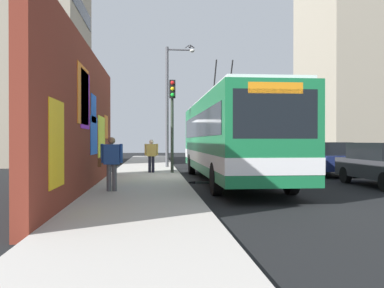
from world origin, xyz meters
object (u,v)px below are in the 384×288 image
Objects in this scene: pedestrian_midblock at (151,153)px; pedestrian_near_wall at (111,160)px; traffic_light at (172,110)px; parked_car_navy at (324,158)px; city_bus at (230,136)px; street_lamp at (170,98)px.

pedestrian_near_wall is at bearing 171.00° from pedestrian_midblock.
traffic_light is (-0.31, -0.98, 2.02)m from pedestrian_midblock.
parked_car_navy is 8.34m from pedestrian_midblock.
traffic_light is at bearing 34.58° from city_bus.
parked_car_navy is at bearing -121.62° from street_lamp.
pedestrian_near_wall reaches higher than parked_car_navy.
street_lamp is (4.43, -0.08, 1.01)m from traffic_light.
pedestrian_near_wall is 11.98m from street_lamp.
traffic_light is at bearing 179.01° from street_lamp.
pedestrian_near_wall is at bearing 163.01° from traffic_light.
street_lamp is at bearing 58.38° from parked_car_navy.
city_bus is 8.14m from street_lamp.
city_bus is 3.98m from traffic_light.
traffic_light is (3.12, 2.15, 1.22)m from city_bus.
street_lamp reaches higher than parked_car_navy.
parked_car_navy is at bearing -59.44° from city_bus.
pedestrian_near_wall is 0.23× the size of street_lamp.
city_bus is at bearing -48.07° from pedestrian_near_wall.
city_bus reaches higher than traffic_light.
pedestrian_midblock is at bearing 42.38° from city_bus.
traffic_light is at bearing -107.47° from pedestrian_midblock.
city_bus is at bearing -145.42° from traffic_light.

